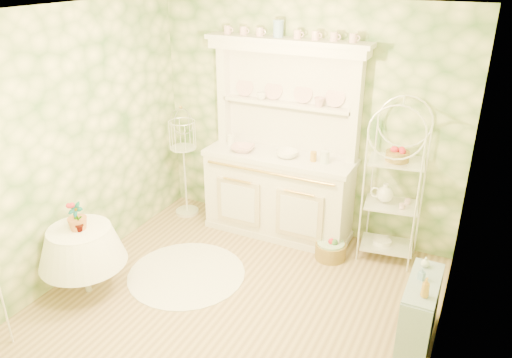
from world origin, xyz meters
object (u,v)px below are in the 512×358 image
at_px(kitchen_dresser, 279,143).
at_px(bakers_rack, 394,187).
at_px(round_table, 85,265).
at_px(birdcage_stand, 184,166).
at_px(floor_basket, 330,250).
at_px(side_shelf, 419,313).

relative_size(kitchen_dresser, bakers_rack, 1.34).
xyz_separation_m(bakers_rack, round_table, (-2.55, -1.94, -0.54)).
xyz_separation_m(birdcage_stand, floor_basket, (2.03, -0.21, -0.56)).
height_order(bakers_rack, floor_basket, bakers_rack).
relative_size(birdcage_stand, floor_basket, 4.11).
relative_size(side_shelf, floor_basket, 2.15).
relative_size(kitchen_dresser, floor_basket, 7.10).
xyz_separation_m(kitchen_dresser, round_table, (-1.24, -1.92, -0.84)).
bearing_deg(side_shelf, kitchen_dresser, 150.03).
xyz_separation_m(round_table, birdcage_stand, (-0.03, 1.85, 0.35)).
distance_m(kitchen_dresser, floor_basket, 1.32).
distance_m(bakers_rack, floor_basket, 0.98).
height_order(round_table, birdcage_stand, birdcage_stand).
height_order(bakers_rack, side_shelf, bakers_rack).
distance_m(birdcage_stand, floor_basket, 2.12).
bearing_deg(kitchen_dresser, floor_basket, -20.32).
bearing_deg(bakers_rack, kitchen_dresser, 172.66).
bearing_deg(floor_basket, round_table, -140.63).
relative_size(bakers_rack, birdcage_stand, 1.29).
distance_m(side_shelf, round_table, 3.16).
bearing_deg(bakers_rack, birdcage_stand, 173.89).
bearing_deg(birdcage_stand, round_table, -89.07).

